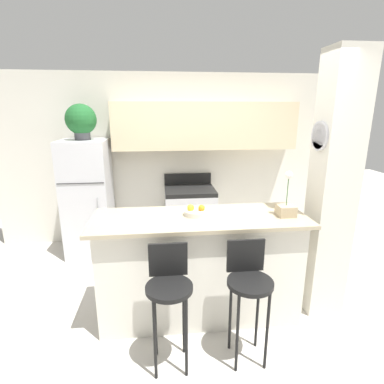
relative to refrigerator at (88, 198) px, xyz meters
name	(u,v)px	position (x,y,z in m)	size (l,w,h in m)	color
ground_plane	(199,313)	(1.38, -1.58, -0.82)	(14.00, 14.00, 0.00)	beige
wall_back	(191,147)	(1.51, 0.32, 0.67)	(5.60, 0.38, 2.55)	silver
pillar_right	(332,190)	(2.66, -1.60, 0.46)	(0.38, 0.32, 2.55)	silver
counter_bar	(200,266)	(1.38, -1.58, -0.28)	(2.02, 0.70, 1.05)	silver
refrigerator	(88,198)	(0.00, 0.00, 0.00)	(0.62, 0.69, 1.63)	silver
stove_range	(190,217)	(1.45, 0.02, -0.36)	(0.73, 0.66, 1.07)	silver
bar_stool_left	(169,289)	(1.06, -2.16, -0.13)	(0.37, 0.37, 1.01)	black
bar_stool_right	(249,284)	(1.70, -2.16, -0.13)	(0.37, 0.37, 1.01)	black
potted_plant_on_fridge	(81,120)	(0.00, 0.00, 1.07)	(0.40, 0.40, 0.47)	#4C4C51
orchid_vase	(286,206)	(2.19, -1.65, 0.33)	(0.16, 0.16, 0.43)	tan
fruit_bowl	(196,212)	(1.35, -1.54, 0.27)	(0.23, 0.23, 0.11)	silver
trash_bin	(127,244)	(0.53, -0.24, -0.63)	(0.28, 0.28, 0.38)	#59595B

